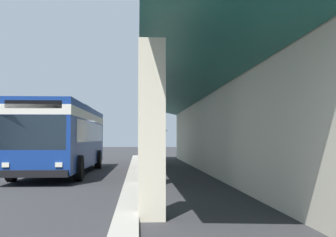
# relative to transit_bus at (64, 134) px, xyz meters

# --- Properties ---
(ground) EXTENTS (120.00, 120.00, 0.00)m
(ground) POSITION_rel_transit_bus_xyz_m (-0.32, 8.31, -1.85)
(ground) COLOR #2D2D30
(curb_strip) EXTENTS (35.42, 0.50, 0.12)m
(curb_strip) POSITION_rel_transit_bus_xyz_m (-0.19, 3.27, -1.79)
(curb_strip) COLOR #9E998E
(curb_strip) RESTS_ON ground
(plaza_building) EXTENTS (29.81, 15.89, 7.28)m
(plaza_building) POSITION_rel_transit_bus_xyz_m (-0.19, 12.90, 1.79)
(plaza_building) COLOR beige
(plaza_building) RESTS_ON ground
(transit_bus) EXTENTS (11.25, 2.96, 3.34)m
(transit_bus) POSITION_rel_transit_bus_xyz_m (0.00, 0.00, 0.00)
(transit_bus) COLOR navy
(transit_bus) RESTS_ON ground
(potted_palm) EXTENTS (1.68, 1.81, 2.18)m
(potted_palm) POSITION_rel_transit_bus_xyz_m (-4.82, 4.40, -1.32)
(potted_palm) COLOR brown
(potted_palm) RESTS_ON ground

